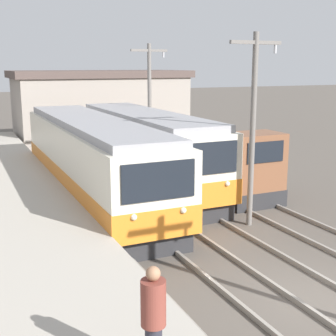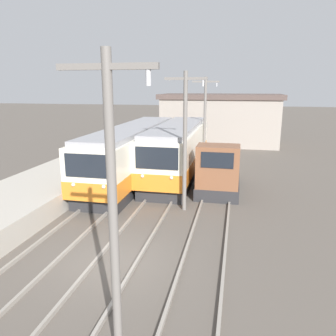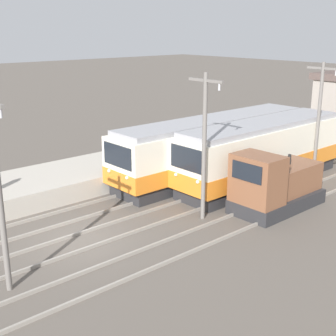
{
  "view_description": "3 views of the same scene",
  "coord_description": "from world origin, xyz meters",
  "px_view_note": "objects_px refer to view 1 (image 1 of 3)",
  "views": [
    {
      "loc": [
        -7.66,
        -7.87,
        5.65
      ],
      "look_at": [
        -0.65,
        7.49,
        1.94
      ],
      "focal_mm": 50.0,
      "sensor_mm": 36.0,
      "label": 1
    },
    {
      "loc": [
        4.14,
        -9.8,
        6.03
      ],
      "look_at": [
        0.66,
        6.54,
        1.88
      ],
      "focal_mm": 35.0,
      "sensor_mm": 36.0,
      "label": 2
    },
    {
      "loc": [
        15.86,
        -9.12,
        8.6
      ],
      "look_at": [
        -0.75,
        5.56,
        1.91
      ],
      "focal_mm": 50.0,
      "sensor_mm": 36.0,
      "label": 3
    }
  ],
  "objects_px": {
    "commuter_train_center": "(145,154)",
    "commuter_train_left": "(92,163)",
    "shunting_locomotive": "(234,170)",
    "catenary_mast_mid": "(253,123)",
    "catenary_mast_far": "(150,104)",
    "person_on_platform": "(153,318)"
  },
  "relations": [
    {
      "from": "catenary_mast_mid",
      "to": "catenary_mast_far",
      "type": "height_order",
      "value": "same"
    },
    {
      "from": "commuter_train_left",
      "to": "shunting_locomotive",
      "type": "height_order",
      "value": "commuter_train_left"
    },
    {
      "from": "catenary_mast_far",
      "to": "person_on_platform",
      "type": "height_order",
      "value": "catenary_mast_far"
    },
    {
      "from": "commuter_train_center",
      "to": "shunting_locomotive",
      "type": "bearing_deg",
      "value": -43.99
    },
    {
      "from": "commuter_train_center",
      "to": "shunting_locomotive",
      "type": "height_order",
      "value": "commuter_train_center"
    },
    {
      "from": "commuter_train_center",
      "to": "shunting_locomotive",
      "type": "relative_size",
      "value": 2.41
    },
    {
      "from": "commuter_train_center",
      "to": "shunting_locomotive",
      "type": "distance_m",
      "value": 4.19
    },
    {
      "from": "commuter_train_left",
      "to": "catenary_mast_far",
      "type": "distance_m",
      "value": 6.26
    },
    {
      "from": "commuter_train_left",
      "to": "catenary_mast_far",
      "type": "xyz_separation_m",
      "value": [
        4.31,
        4.04,
        2.06
      ]
    },
    {
      "from": "commuter_train_left",
      "to": "catenary_mast_mid",
      "type": "height_order",
      "value": "catenary_mast_mid"
    },
    {
      "from": "commuter_train_center",
      "to": "commuter_train_left",
      "type": "bearing_deg",
      "value": -160.78
    },
    {
      "from": "shunting_locomotive",
      "to": "catenary_mast_far",
      "type": "xyz_separation_m",
      "value": [
        -1.49,
        5.96,
        2.49
      ]
    },
    {
      "from": "commuter_train_left",
      "to": "commuter_train_center",
      "type": "bearing_deg",
      "value": 19.22
    },
    {
      "from": "commuter_train_center",
      "to": "catenary_mast_far",
      "type": "bearing_deg",
      "value": 63.82
    },
    {
      "from": "commuter_train_center",
      "to": "catenary_mast_far",
      "type": "distance_m",
      "value": 3.98
    },
    {
      "from": "commuter_train_center",
      "to": "catenary_mast_mid",
      "type": "xyz_separation_m",
      "value": [
        1.51,
        -6.34,
        2.03
      ]
    },
    {
      "from": "commuter_train_left",
      "to": "shunting_locomotive",
      "type": "relative_size",
      "value": 2.86
    },
    {
      "from": "catenary_mast_far",
      "to": "catenary_mast_mid",
      "type": "bearing_deg",
      "value": -90.0
    },
    {
      "from": "shunting_locomotive",
      "to": "catenary_mast_far",
      "type": "distance_m",
      "value": 6.63
    },
    {
      "from": "shunting_locomotive",
      "to": "catenary_mast_mid",
      "type": "bearing_deg",
      "value": -113.44
    },
    {
      "from": "commuter_train_center",
      "to": "catenary_mast_mid",
      "type": "height_order",
      "value": "catenary_mast_mid"
    },
    {
      "from": "catenary_mast_mid",
      "to": "catenary_mast_far",
      "type": "distance_m",
      "value": 9.4
    }
  ]
}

